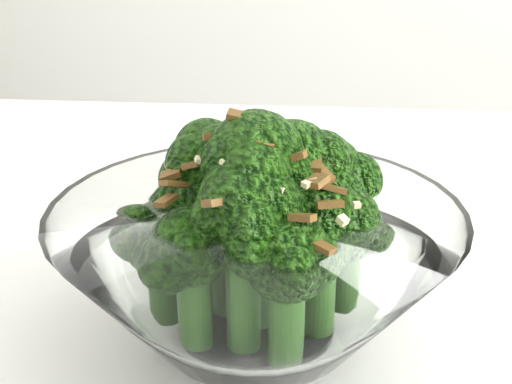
# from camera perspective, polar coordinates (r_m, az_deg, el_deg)

# --- Properties ---
(table) EXTENTS (1.32, 1.00, 0.75)m
(table) POSITION_cam_1_polar(r_m,az_deg,el_deg) (0.59, 6.80, -10.60)
(table) COLOR white
(table) RESTS_ON ground
(broccoli_dish) EXTENTS (0.24, 0.24, 0.15)m
(broccoli_dish) POSITION_cam_1_polar(r_m,az_deg,el_deg) (0.42, 0.13, -5.07)
(broccoli_dish) COLOR white
(broccoli_dish) RESTS_ON table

